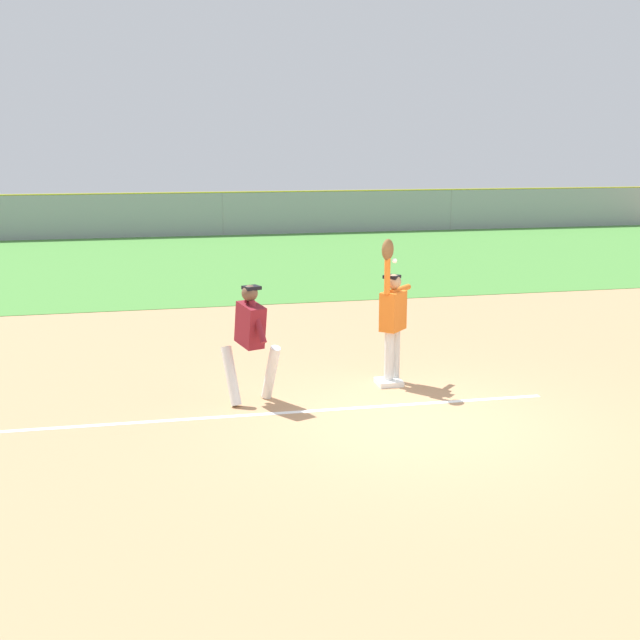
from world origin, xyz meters
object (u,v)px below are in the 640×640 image
object	(u,v)px
parked_car_tan	(337,210)
parked_car_blue	(439,208)
first_base	(389,382)
runner	(251,335)
parked_car_silver	(222,212)
parked_car_red	(116,214)
baseball	(395,261)
fielder	(392,313)

from	to	relation	value
parked_car_tan	parked_car_blue	distance (m)	5.08
first_base	runner	xyz separation A→B (m)	(-2.20, -0.39, 0.96)
parked_car_silver	first_base	bearing A→B (deg)	-88.19
parked_car_red	parked_car_silver	world-z (taller)	same
baseball	parked_car_blue	distance (m)	28.01
fielder	runner	xyz separation A→B (m)	(-2.26, -0.45, -0.12)
parked_car_red	parked_car_blue	xyz separation A→B (m)	(15.44, -0.24, 0.00)
fielder	parked_car_silver	xyz separation A→B (m)	(0.13, 25.63, -0.45)
fielder	parked_car_tan	world-z (taller)	fielder
first_base	parked_car_tan	size ratio (longest dim) A/B	0.09
parked_car_red	parked_car_tan	distance (m)	10.38
baseball	parked_car_silver	bearing A→B (deg)	89.55
fielder	parked_car_silver	size ratio (longest dim) A/B	0.51
first_base	parked_car_blue	distance (m)	27.78
parked_car_red	baseball	bearing A→B (deg)	-84.71
first_base	parked_car_red	size ratio (longest dim) A/B	0.08
first_base	parked_car_silver	xyz separation A→B (m)	(0.19, 25.69, 0.63)
parked_car_tan	parked_car_silver	bearing A→B (deg)	-175.06
parked_car_red	runner	bearing A→B (deg)	-89.47
baseball	parked_car_tan	world-z (taller)	baseball
baseball	parked_car_tan	xyz separation A→B (m)	(5.80, 26.25, -1.29)
first_base	fielder	size ratio (longest dim) A/B	0.17
parked_car_red	parked_car_silver	xyz separation A→B (m)	(4.78, -0.11, 0.00)
baseball	parked_car_silver	xyz separation A→B (m)	(0.20, 25.91, -1.29)
first_base	parked_car_blue	size ratio (longest dim) A/B	0.08
fielder	parked_car_blue	size ratio (longest dim) A/B	0.50
fielder	parked_car_red	bearing A→B (deg)	-35.11
parked_car_red	parked_car_blue	size ratio (longest dim) A/B	1.00
runner	parked_car_red	distance (m)	26.30
parked_car_silver	parked_car_red	bearing A→B (deg)	-179.04
baseball	runner	bearing A→B (deg)	-175.48
parked_car_tan	parked_car_blue	bearing A→B (deg)	-3.72
fielder	first_base	bearing A→B (deg)	91.14
parked_car_blue	parked_car_red	bearing A→B (deg)	-175.35
first_base	fielder	world-z (taller)	fielder
parked_car_tan	parked_car_blue	xyz separation A→B (m)	(5.06, -0.46, 0.00)
runner	parked_car_blue	distance (m)	29.05
runner	baseball	world-z (taller)	baseball
parked_car_red	parked_car_tan	xyz separation A→B (m)	(10.38, 0.23, 0.00)
first_base	parked_car_silver	distance (m)	25.70
runner	parked_car_silver	bearing A→B (deg)	64.18
runner	parked_car_red	xyz separation A→B (m)	(-2.40, 26.19, -0.32)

